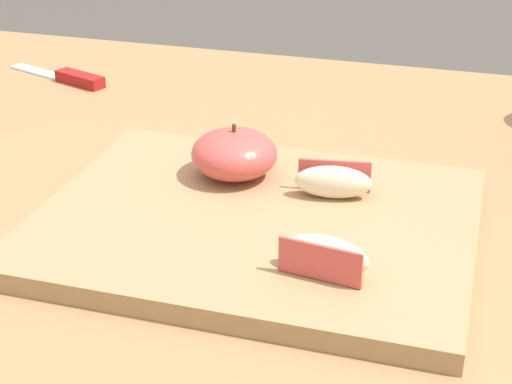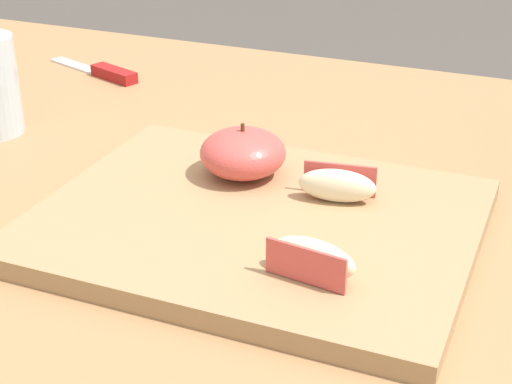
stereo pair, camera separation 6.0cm
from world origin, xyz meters
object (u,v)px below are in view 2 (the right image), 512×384
cutting_board (256,223)px  apple_half_skin_up (243,153)px  apple_wedge_back (312,258)px  paring_knife (107,72)px  apple_wedge_middle (338,184)px

cutting_board → apple_half_skin_up: bearing=121.4°
apple_half_skin_up → apple_wedge_back: (0.11, -0.14, -0.01)m
cutting_board → paring_knife: (-0.33, 0.30, -0.00)m
apple_wedge_back → paring_knife: 0.55m
apple_half_skin_up → paring_knife: bearing=140.9°
cutting_board → apple_half_skin_up: (-0.04, 0.07, 0.03)m
apple_half_skin_up → apple_wedge_back: size_ratio=1.14×
cutting_board → apple_wedge_middle: 0.08m
cutting_board → apple_wedge_back: apple_wedge_back is taller
apple_wedge_middle → apple_wedge_back: 0.12m
apple_wedge_middle → paring_knife: (-0.39, 0.25, -0.03)m
apple_wedge_back → paring_knife: size_ratio=0.43×
apple_wedge_middle → apple_wedge_back: (0.02, -0.12, 0.00)m
cutting_board → apple_wedge_middle: size_ratio=5.20×
apple_wedge_middle → cutting_board: bearing=-136.9°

